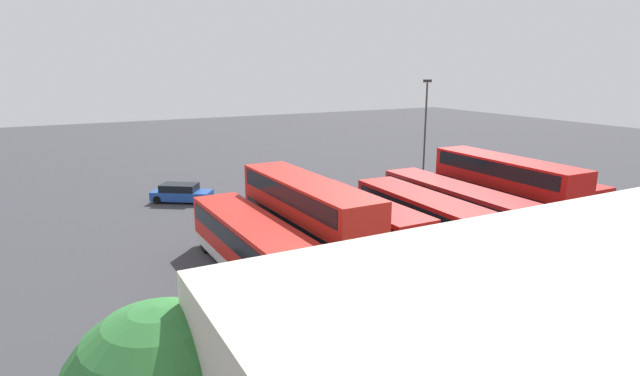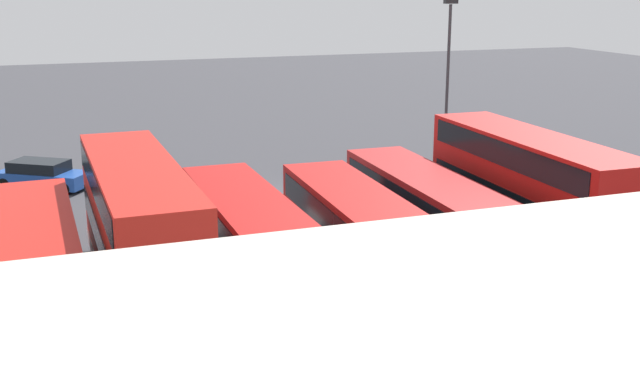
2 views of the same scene
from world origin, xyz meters
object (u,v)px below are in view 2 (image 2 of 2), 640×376
bus_single_deck_near_end (591,196)px  bus_single_deck_fourth (357,230)px  bus_single_deck_third (433,213)px  lamp_post_tall (448,76)px  bus_single_deck_fifth (249,235)px  car_hatchback_silver (42,175)px  bus_double_decker_second (529,190)px  bus_single_deck_seventh (35,265)px  bus_double_decker_sixth (139,228)px

bus_single_deck_near_end → bus_single_deck_fourth: bearing=5.0°
bus_single_deck_third → lamp_post_tall: bearing=-120.6°
bus_single_deck_fifth → car_hatchback_silver: bus_single_deck_fifth is taller
bus_single_deck_near_end → bus_single_deck_fourth: same height
bus_single_deck_near_end → bus_single_deck_fourth: (10.74, 0.95, -0.00)m
bus_double_decker_second → bus_single_deck_near_end: bearing=-166.0°
bus_single_deck_fourth → bus_single_deck_seventh: 10.70m
bus_single_deck_fifth → bus_single_deck_third: bearing=-178.1°
bus_double_decker_second → bus_single_deck_fifth: bearing=-3.9°
bus_single_deck_third → bus_single_deck_fourth: same height
bus_single_deck_near_end → bus_double_decker_second: (3.71, 0.93, 0.83)m
bus_single_deck_near_end → bus_double_decker_sixth: bearing=2.2°
bus_single_deck_fourth → bus_double_decker_sixth: bearing=-1.8°
bus_single_deck_near_end → bus_single_deck_fifth: same height
lamp_post_tall → car_hatchback_silver: bearing=-12.2°
bus_double_decker_sixth → bus_single_deck_seventh: bus_double_decker_sixth is taller
bus_double_decker_second → bus_single_deck_fifth: size_ratio=1.04×
bus_single_deck_fifth → bus_double_decker_sixth: size_ratio=0.93×
bus_single_deck_third → bus_double_decker_sixth: 11.04m
bus_single_deck_fifth → bus_single_deck_near_end: bearing=-179.2°
bus_single_deck_near_end → bus_single_deck_third: same height
bus_double_decker_second → car_hatchback_silver: bus_double_decker_second is taller
bus_single_deck_third → bus_single_deck_fifth: size_ratio=1.12×
bus_single_deck_third → bus_single_deck_seventh: bearing=3.3°
bus_double_decker_second → lamp_post_tall: lamp_post_tall is taller
lamp_post_tall → bus_single_deck_near_end: bearing=94.3°
bus_single_deck_near_end → car_hatchback_silver: 26.12m
bus_single_deck_fifth → car_hatchback_silver: bearing=-66.7°
bus_single_deck_fourth → bus_single_deck_seventh: size_ratio=0.92×
bus_double_decker_second → bus_single_deck_fourth: bearing=0.1°
bus_single_deck_third → bus_single_deck_fifth: (7.24, 0.24, -0.00)m
bus_single_deck_fifth → bus_single_deck_seventh: 6.98m
bus_double_decker_second → car_hatchback_silver: bearing=-42.9°
bus_single_deck_third → bus_single_deck_near_end: bearing=179.7°
bus_single_deck_third → bus_double_decker_sixth: bus_double_decker_sixth is taller
bus_single_deck_near_end → bus_single_deck_seventh: bearing=2.1°
lamp_post_tall → bus_single_deck_third: bearing=59.4°
bus_single_deck_third → car_hatchback_silver: bearing=-47.6°
bus_single_deck_fourth → car_hatchback_silver: bearing=-57.3°
bus_single_deck_near_end → lamp_post_tall: 11.53m
bus_single_deck_near_end → bus_single_deck_third: size_ratio=0.90×
bus_single_deck_fifth → lamp_post_tall: bearing=-140.9°
bus_double_decker_second → bus_single_deck_third: size_ratio=0.93×
bus_single_deck_seventh → bus_double_decker_second: bearing=179.5°
bus_double_decker_sixth → bus_single_deck_near_end: bearing=-177.8°
car_hatchback_silver → lamp_post_tall: (-20.34, 4.39, 4.62)m
bus_double_decker_second → bus_single_deck_seventh: (17.73, -0.16, -0.83)m
bus_double_decker_sixth → lamp_post_tall: lamp_post_tall is taller
bus_single_deck_near_end → bus_single_deck_seventh: same height
bus_single_deck_fifth → car_hatchback_silver: size_ratio=2.23×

